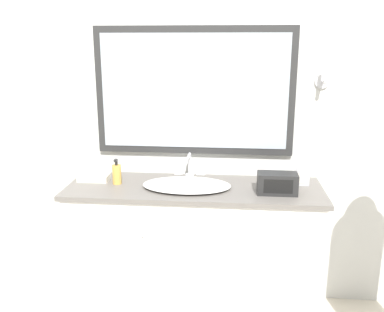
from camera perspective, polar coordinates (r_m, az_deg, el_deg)
wall_back at (r=2.91m, az=0.80°, el=4.61°), size 8.00×0.18×2.55m
vanity_counter at (r=2.90m, az=0.27°, el=-12.67°), size 1.62×0.54×0.92m
sink_basin at (r=2.70m, az=-0.70°, el=-3.82°), size 0.56×0.39×0.18m
soap_bottle at (r=2.79m, az=-10.00°, el=-2.36°), size 0.06×0.06×0.17m
appliance_box at (r=2.63m, az=11.30°, el=-3.60°), size 0.24×0.12×0.13m
picture_frame at (r=2.80m, az=14.55°, el=-2.58°), size 0.09×0.01×0.13m
hand_towel_near_sink at (r=2.91m, az=-12.87°, el=-2.76°), size 0.20×0.13×0.04m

